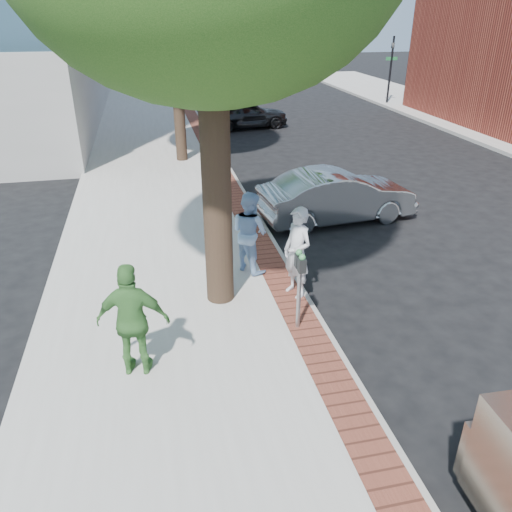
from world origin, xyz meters
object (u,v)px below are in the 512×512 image
object	(u,v)px
person_officer	(250,232)
sedan_silver	(337,196)
person_gray	(297,253)
parking_meter	(300,274)
person_green	(133,321)
bg_car	(245,114)

from	to	relation	value
person_officer	sedan_silver	bearing A→B (deg)	-81.33
person_gray	person_officer	bearing A→B (deg)	-175.20
parking_meter	person_green	world-z (taller)	person_green
person_officer	bg_car	distance (m)	14.82
person_officer	bg_car	bearing A→B (deg)	-43.44
person_gray	sedan_silver	distance (m)	4.41
parking_meter	person_gray	world-z (taller)	person_gray
sedan_silver	person_gray	bearing A→B (deg)	142.92
person_green	sedan_silver	world-z (taller)	person_green
person_gray	sedan_silver	bearing A→B (deg)	125.50
parking_meter	person_gray	distance (m)	1.16
person_green	bg_car	size ratio (longest dim) A/B	0.46
person_gray	bg_car	distance (m)	15.92
parking_meter	person_officer	bearing A→B (deg)	99.12
person_officer	person_green	bearing A→B (deg)	108.61
person_gray	bg_car	bearing A→B (deg)	148.57
parking_meter	person_green	distance (m)	2.80
parking_meter	bg_car	world-z (taller)	parking_meter
person_officer	bg_car	size ratio (longest dim) A/B	0.43
sedan_silver	bg_car	xyz separation A→B (m)	(-0.13, 11.99, -0.00)
person_green	sedan_silver	bearing A→B (deg)	-122.30
person_officer	sedan_silver	size ratio (longest dim) A/B	0.41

